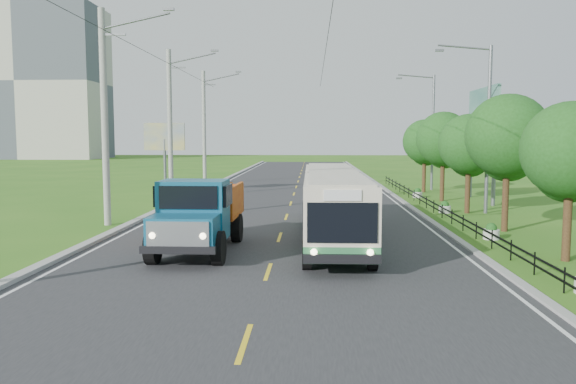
# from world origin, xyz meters

# --- Properties ---
(ground) EXTENTS (240.00, 240.00, 0.00)m
(ground) POSITION_xyz_m (0.00, 0.00, 0.00)
(ground) COLOR #306818
(ground) RESTS_ON ground
(road) EXTENTS (14.00, 120.00, 0.02)m
(road) POSITION_xyz_m (0.00, 20.00, 0.01)
(road) COLOR #28282B
(road) RESTS_ON ground
(curb_left) EXTENTS (0.40, 120.00, 0.15)m
(curb_left) POSITION_xyz_m (-7.20, 20.00, 0.07)
(curb_left) COLOR #9E9E99
(curb_left) RESTS_ON ground
(curb_right) EXTENTS (0.30, 120.00, 0.10)m
(curb_right) POSITION_xyz_m (7.15, 20.00, 0.05)
(curb_right) COLOR #9E9E99
(curb_right) RESTS_ON ground
(edge_line_left) EXTENTS (0.12, 120.00, 0.00)m
(edge_line_left) POSITION_xyz_m (-6.65, 20.00, 0.02)
(edge_line_left) COLOR silver
(edge_line_left) RESTS_ON road
(edge_line_right) EXTENTS (0.12, 120.00, 0.00)m
(edge_line_right) POSITION_xyz_m (6.65, 20.00, 0.02)
(edge_line_right) COLOR silver
(edge_line_right) RESTS_ON road
(centre_dash) EXTENTS (0.12, 2.20, 0.00)m
(centre_dash) POSITION_xyz_m (0.00, 0.00, 0.02)
(centre_dash) COLOR yellow
(centre_dash) RESTS_ON road
(railing_right) EXTENTS (0.04, 40.00, 0.60)m
(railing_right) POSITION_xyz_m (8.00, 14.00, 0.30)
(railing_right) COLOR black
(railing_right) RESTS_ON ground
(pole_near) EXTENTS (3.51, 0.32, 10.00)m
(pole_near) POSITION_xyz_m (-8.26, 9.00, 5.09)
(pole_near) COLOR gray
(pole_near) RESTS_ON ground
(pole_mid) EXTENTS (3.51, 0.32, 10.00)m
(pole_mid) POSITION_xyz_m (-8.26, 21.00, 5.09)
(pole_mid) COLOR gray
(pole_mid) RESTS_ON ground
(pole_far) EXTENTS (3.51, 0.32, 10.00)m
(pole_far) POSITION_xyz_m (-8.26, 33.00, 5.09)
(pole_far) COLOR gray
(pole_far) RESTS_ON ground
(tree_second) EXTENTS (3.18, 3.26, 5.30)m
(tree_second) POSITION_xyz_m (9.86, 2.14, 3.52)
(tree_second) COLOR #382314
(tree_second) RESTS_ON ground
(tree_third) EXTENTS (3.60, 3.62, 6.00)m
(tree_third) POSITION_xyz_m (9.86, 8.14, 3.99)
(tree_third) COLOR #382314
(tree_third) RESTS_ON ground
(tree_fourth) EXTENTS (3.24, 3.31, 5.40)m
(tree_fourth) POSITION_xyz_m (9.86, 14.14, 3.59)
(tree_fourth) COLOR #382314
(tree_fourth) RESTS_ON ground
(tree_fifth) EXTENTS (3.48, 3.52, 5.80)m
(tree_fifth) POSITION_xyz_m (9.86, 20.14, 3.85)
(tree_fifth) COLOR #382314
(tree_fifth) RESTS_ON ground
(tree_back) EXTENTS (3.30, 3.36, 5.50)m
(tree_back) POSITION_xyz_m (9.86, 26.14, 3.65)
(tree_back) COLOR #382314
(tree_back) RESTS_ON ground
(streetlight_mid) EXTENTS (3.02, 0.20, 9.07)m
(streetlight_mid) POSITION_xyz_m (10.64, 14.00, 4.90)
(streetlight_mid) COLOR slate
(streetlight_mid) RESTS_ON ground
(streetlight_far) EXTENTS (3.02, 0.20, 9.07)m
(streetlight_far) POSITION_xyz_m (10.64, 28.00, 4.90)
(streetlight_far) COLOR slate
(streetlight_far) RESTS_ON ground
(planter_near) EXTENTS (0.64, 0.64, 0.67)m
(planter_near) POSITION_xyz_m (8.60, 6.00, 0.29)
(planter_near) COLOR silver
(planter_near) RESTS_ON ground
(planter_mid) EXTENTS (0.64, 0.64, 0.67)m
(planter_mid) POSITION_xyz_m (8.60, 14.00, 0.29)
(planter_mid) COLOR silver
(planter_mid) RESTS_ON ground
(planter_far) EXTENTS (0.64, 0.64, 0.67)m
(planter_far) POSITION_xyz_m (8.60, 22.00, 0.29)
(planter_far) COLOR silver
(planter_far) RESTS_ON ground
(billboard_left) EXTENTS (3.00, 0.20, 5.20)m
(billboard_left) POSITION_xyz_m (-9.50, 24.00, 3.87)
(billboard_left) COLOR slate
(billboard_left) RESTS_ON ground
(billboard_right) EXTENTS (0.24, 6.00, 7.30)m
(billboard_right) POSITION_xyz_m (12.30, 20.00, 5.34)
(billboard_right) COLOR slate
(billboard_right) RESTS_ON ground
(apartment_near) EXTENTS (28.00, 14.00, 30.00)m
(apartment_near) POSITION_xyz_m (-55.00, 95.00, 15.00)
(apartment_near) COLOR #B7B2A3
(apartment_near) RESTS_ON ground
(bus) EXTENTS (2.36, 13.94, 2.69)m
(bus) POSITION_xyz_m (2.17, 6.06, 1.62)
(bus) COLOR #2E7543
(bus) RESTS_ON ground
(dump_truck) EXTENTS (2.56, 6.35, 2.65)m
(dump_truck) POSITION_xyz_m (-2.72, 3.06, 1.50)
(dump_truck) COLOR #135677
(dump_truck) RESTS_ON ground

